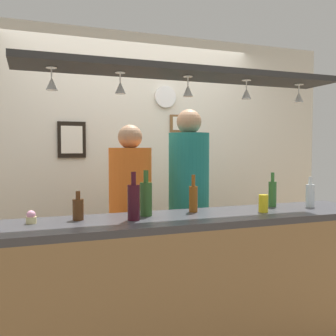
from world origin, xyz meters
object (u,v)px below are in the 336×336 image
(drink_can, at_px, (263,203))
(cupcake, at_px, (31,217))
(bottle_champagne_green, at_px, (146,198))
(bottle_beer_amber_tall, at_px, (193,198))
(bottle_soda_clear, at_px, (310,195))
(person_right_teal_shirt, at_px, (189,193))
(wall_clock, at_px, (165,97))
(picture_frame_upper_small, at_px, (180,124))
(person_left_orange_shirt, at_px, (130,206))
(bottle_wine_dark_red, at_px, (134,201))
(picture_frame_caricature, at_px, (72,140))
(bottle_beer_brown_stubby, at_px, (78,209))
(bottle_beer_green_import, at_px, (272,193))

(drink_can, xyz_separation_m, cupcake, (-1.52, 0.13, -0.03))
(bottle_champagne_green, relative_size, bottle_beer_amber_tall, 1.15)
(bottle_soda_clear, distance_m, cupcake, 1.98)
(person_right_teal_shirt, distance_m, bottle_soda_clear, 0.96)
(person_right_teal_shirt, bearing_deg, bottle_champagne_green, -134.34)
(bottle_soda_clear, bearing_deg, drink_can, -170.78)
(drink_can, relative_size, wall_clock, 0.55)
(wall_clock, bearing_deg, drink_can, -81.95)
(picture_frame_upper_small, bearing_deg, bottle_soda_clear, -69.94)
(cupcake, height_order, wall_clock, wall_clock)
(person_left_orange_shirt, xyz_separation_m, bottle_champagne_green, (-0.04, -0.56, 0.14))
(bottle_wine_dark_red, height_order, bottle_beer_amber_tall, bottle_wine_dark_red)
(person_right_teal_shirt, relative_size, picture_frame_upper_small, 8.06)
(person_right_teal_shirt, relative_size, bottle_beer_amber_tall, 6.82)
(bottle_soda_clear, bearing_deg, picture_frame_upper_small, 110.06)
(bottle_champagne_green, xyz_separation_m, cupcake, (-0.71, -0.01, -0.08))
(cupcake, distance_m, picture_frame_caricature, 1.46)
(bottle_beer_amber_tall, bearing_deg, person_left_orange_shirt, 120.95)
(bottle_beer_brown_stubby, xyz_separation_m, bottle_beer_green_import, (1.45, 0.05, 0.03))
(person_left_orange_shirt, bearing_deg, cupcake, -142.68)
(bottle_beer_brown_stubby, distance_m, cupcake, 0.28)
(bottle_beer_brown_stubby, xyz_separation_m, bottle_champagne_green, (0.44, -0.00, 0.05))
(bottle_beer_brown_stubby, bearing_deg, bottle_beer_amber_tall, 1.81)
(person_right_teal_shirt, bearing_deg, cupcake, -155.57)
(bottle_wine_dark_red, bearing_deg, bottle_beer_brown_stubby, 158.41)
(person_right_teal_shirt, xyz_separation_m, drink_can, (0.26, -0.70, -0.01))
(bottle_beer_amber_tall, bearing_deg, bottle_beer_green_import, 1.81)
(bottle_beer_amber_tall, distance_m, drink_can, 0.49)
(bottle_beer_green_import, relative_size, bottle_soda_clear, 1.13)
(person_right_teal_shirt, height_order, cupcake, person_right_teal_shirt)
(bottle_beer_brown_stubby, height_order, drink_can, bottle_beer_brown_stubby)
(picture_frame_upper_small, bearing_deg, picture_frame_caricature, 180.00)
(bottle_beer_brown_stubby, distance_m, bottle_beer_green_import, 1.46)
(bottle_champagne_green, bearing_deg, bottle_beer_green_import, 2.82)
(bottle_wine_dark_red, height_order, wall_clock, wall_clock)
(bottle_champagne_green, relative_size, bottle_soda_clear, 1.30)
(bottle_champagne_green, distance_m, cupcake, 0.72)
(person_right_teal_shirt, height_order, picture_frame_caricature, person_right_teal_shirt)
(bottle_beer_brown_stubby, distance_m, picture_frame_caricature, 1.39)
(bottle_champagne_green, bearing_deg, drink_can, -10.26)
(bottle_soda_clear, distance_m, bottle_beer_amber_tall, 0.92)
(bottle_beer_amber_tall, height_order, picture_frame_upper_small, picture_frame_upper_small)
(bottle_beer_brown_stubby, relative_size, bottle_beer_amber_tall, 0.69)
(bottle_beer_brown_stubby, xyz_separation_m, picture_frame_upper_small, (1.20, 1.31, 0.63))
(bottle_beer_green_import, distance_m, wall_clock, 1.58)
(picture_frame_caricature, bearing_deg, bottle_beer_green_import, -42.89)
(bottle_wine_dark_red, xyz_separation_m, bottle_beer_green_import, (1.13, 0.17, -0.01))
(bottle_beer_brown_stubby, height_order, bottle_beer_green_import, bottle_beer_green_import)
(picture_frame_upper_small, bearing_deg, drink_can, -88.40)
(bottle_wine_dark_red, distance_m, drink_can, 0.92)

